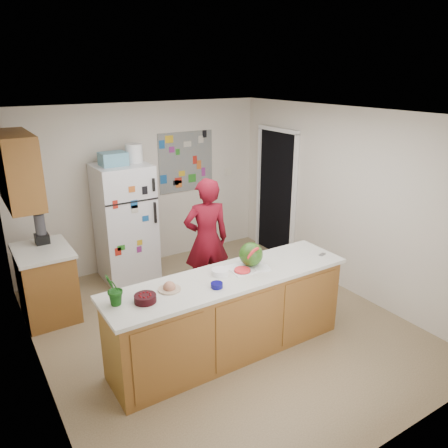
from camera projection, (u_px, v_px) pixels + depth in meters
floor at (221, 326)px, 5.31m from camera, size 4.00×4.50×0.02m
wall_back at (143, 186)px, 6.70m from camera, size 4.00×0.02×2.50m
wall_left at (29, 270)px, 3.88m from camera, size 0.02×4.50×2.50m
wall_right at (346, 201)px, 5.91m from camera, size 0.02×4.50×2.50m
ceiling at (220, 113)px, 4.48m from camera, size 4.00×4.50×0.02m
doorway at (277, 194)px, 7.13m from camera, size 0.03×0.85×2.04m
peninsula_base at (229, 316)px, 4.67m from camera, size 2.60×0.62×0.88m
peninsula_top at (230, 278)px, 4.51m from camera, size 2.68×0.70×0.04m
side_counter_base at (47, 284)px, 5.39m from camera, size 0.60×0.80×0.86m
side_counter_top at (42, 251)px, 5.24m from camera, size 0.64×0.84×0.04m
upper_cabinets at (18, 169)px, 4.80m from camera, size 0.35×1.00×0.80m
refrigerator at (125, 223)px, 6.30m from camera, size 0.75×0.70×1.70m
fridge_top_bin at (113, 159)px, 5.94m from camera, size 0.35×0.28×0.18m
photo_collage at (186, 162)px, 6.96m from camera, size 0.95×0.01×0.95m
person at (207, 240)px, 5.71m from camera, size 0.68×0.53×1.66m
blender_appliance at (41, 229)px, 5.35m from camera, size 0.12×0.12×0.38m
cutting_board at (247, 268)px, 4.68m from camera, size 0.42×0.33×0.01m
watermelon at (251, 254)px, 4.68m from camera, size 0.26×0.26×0.26m
watermelon_slice at (242, 270)px, 4.59m from camera, size 0.17×0.17×0.02m
cherry_bowl at (145, 298)px, 3.99m from camera, size 0.26×0.26×0.07m
white_bowl at (220, 272)px, 4.53m from camera, size 0.22×0.22×0.06m
cobalt_bowl at (217, 285)px, 4.26m from camera, size 0.14×0.14×0.05m
plate at (169, 289)px, 4.22m from camera, size 0.28×0.28×0.02m
paper_towel at (262, 268)px, 4.66m from camera, size 0.21×0.19×0.02m
keys at (322, 254)px, 5.02m from camera, size 0.10×0.06×0.01m
potted_plant at (114, 290)px, 3.89m from camera, size 0.22×0.22×0.32m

